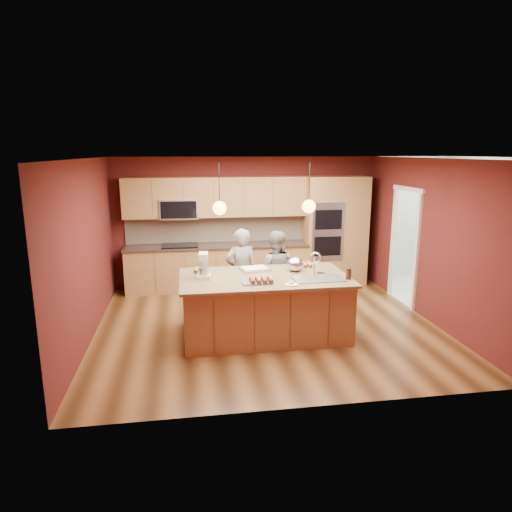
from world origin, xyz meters
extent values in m
plane|color=#412611|center=(0.00, 0.00, 0.00)|extent=(5.50, 5.50, 0.00)
plane|color=white|center=(0.00, 0.00, 2.70)|extent=(5.50, 5.50, 0.00)
plane|color=#4C1615|center=(0.00, 2.50, 1.35)|extent=(5.50, 0.00, 5.50)
plane|color=#4C1615|center=(0.00, -2.50, 1.35)|extent=(5.50, 0.00, 5.50)
plane|color=#4C1615|center=(-2.75, 0.00, 1.35)|extent=(0.00, 5.00, 5.00)
plane|color=#4C1615|center=(2.75, 0.00, 1.35)|extent=(0.00, 5.00, 5.00)
cube|color=olive|center=(-0.65, 2.20, 0.45)|extent=(3.70, 0.60, 0.90)
cube|color=black|center=(-0.65, 2.19, 0.92)|extent=(3.74, 0.64, 0.04)
cube|color=beige|center=(-0.65, 2.48, 1.22)|extent=(3.70, 0.03, 0.56)
cube|color=olive|center=(-0.65, 2.32, 1.90)|extent=(3.70, 0.36, 0.80)
cube|color=black|center=(-1.40, 2.18, 0.94)|extent=(0.72, 0.52, 0.03)
cube|color=#A3A6AA|center=(-1.40, 2.30, 1.68)|extent=(0.76, 0.40, 0.40)
cube|color=olive|center=(1.60, 2.20, 1.15)|extent=(0.80, 0.60, 2.30)
cube|color=#A3A6AA|center=(1.60, 1.90, 1.20)|extent=(0.66, 0.04, 1.20)
cube|color=olive|center=(2.25, 2.20, 1.15)|extent=(0.50, 0.60, 2.30)
plane|color=silver|center=(3.65, 1.20, 0.00)|extent=(2.60, 2.60, 0.00)
plane|color=beige|center=(4.55, 1.20, 1.35)|extent=(0.00, 2.70, 2.70)
cube|color=white|center=(4.35, 1.20, 1.95)|extent=(0.35, 2.40, 0.75)
cylinder|color=black|center=(-0.78, -0.37, 2.35)|extent=(0.01, 0.01, 0.70)
sphere|color=gold|center=(-0.78, -0.37, 2.00)|extent=(0.20, 0.20, 0.20)
cylinder|color=black|center=(0.56, -0.37, 2.35)|extent=(0.01, 0.01, 0.70)
sphere|color=gold|center=(0.56, -0.37, 2.00)|extent=(0.20, 0.20, 0.20)
cube|color=olive|center=(-0.11, -0.37, 0.45)|extent=(2.47, 1.34, 0.90)
cube|color=tan|center=(-0.11, -0.37, 0.92)|extent=(2.57, 1.44, 0.04)
cube|color=#A3A6AA|center=(0.66, -0.63, 0.86)|extent=(0.74, 0.43, 0.18)
imported|color=black|center=(-0.36, 0.60, 0.76)|extent=(0.62, 0.46, 1.53)
imported|color=slate|center=(0.25, 0.60, 0.74)|extent=(0.85, 0.75, 1.48)
cube|color=white|center=(-1.03, -0.31, 0.97)|extent=(0.23, 0.28, 0.06)
cube|color=white|center=(-1.03, -0.20, 1.13)|extent=(0.11, 0.09, 0.26)
cube|color=white|center=(-1.03, -0.29, 1.27)|extent=(0.16, 0.27, 0.10)
cylinder|color=silver|center=(-1.03, -0.35, 1.04)|extent=(0.15, 0.15, 0.14)
cube|color=silver|center=(-0.21, 0.02, 0.96)|extent=(0.51, 0.42, 0.03)
cube|color=white|center=(-0.21, 0.02, 0.98)|extent=(0.44, 0.35, 0.02)
cube|color=#A3A6AA|center=(-0.31, -0.68, 0.96)|extent=(0.41, 0.31, 0.02)
ellipsoid|color=silver|center=(0.42, -0.13, 1.06)|extent=(0.28, 0.28, 0.24)
cylinder|color=white|center=(0.19, -0.88, 0.95)|extent=(0.19, 0.19, 0.01)
cylinder|color=#361D13|center=(1.10, -0.71, 1.03)|extent=(0.08, 0.08, 0.17)
cube|color=black|center=(0.79, -0.31, 0.95)|extent=(0.13, 0.09, 0.01)
cube|color=white|center=(4.22, 0.92, 0.52)|extent=(0.70, 0.72, 1.05)
cube|color=white|center=(4.20, 1.48, 0.44)|extent=(0.61, 0.62, 0.88)
camera|label=1|loc=(-1.28, -6.96, 2.80)|focal=32.00mm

